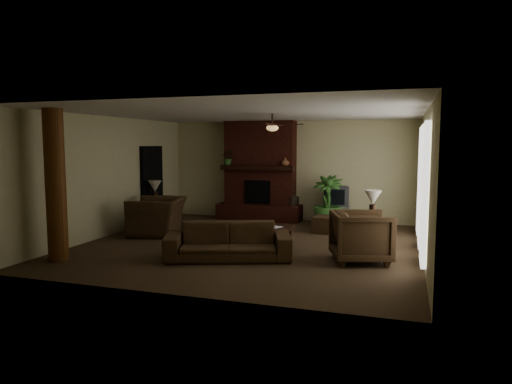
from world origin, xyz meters
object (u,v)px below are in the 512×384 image
(log_column, at_px, (56,186))
(tv_stand, at_px, (334,215))
(side_table_left, at_px, (155,215))
(floor_vase, at_px, (293,206))
(coffee_table, at_px, (264,229))
(ottoman, at_px, (327,224))
(lamp_left, at_px, (155,188))
(armchair_right, at_px, (361,234))
(sofa, at_px, (228,235))
(floor_plant, at_px, (327,213))
(side_table_right, at_px, (370,233))
(armchair_left, at_px, (157,210))
(lamp_right, at_px, (373,200))

(log_column, xyz_separation_m, tv_stand, (4.27, 5.55, -1.15))
(side_table_left, bearing_deg, floor_vase, 27.54)
(coffee_table, relative_size, floor_vase, 1.56)
(ottoman, xyz_separation_m, lamp_left, (-4.49, -0.40, 0.80))
(coffee_table, height_order, tv_stand, tv_stand)
(armchair_right, bearing_deg, log_column, 89.10)
(sofa, relative_size, armchair_right, 2.25)
(side_table_left, bearing_deg, ottoman, 5.65)
(lamp_left, bearing_deg, floor_plant, 14.14)
(log_column, distance_m, coffee_table, 4.16)
(floor_vase, bearing_deg, side_table_right, -47.79)
(sofa, distance_m, armchair_left, 3.02)
(log_column, xyz_separation_m, lamp_right, (5.46, 2.98, -0.40))
(armchair_right, height_order, lamp_left, lamp_left)
(coffee_table, distance_m, ottoman, 2.16)
(lamp_left, distance_m, side_table_right, 5.72)
(armchair_left, relative_size, coffee_table, 1.11)
(coffee_table, distance_m, tv_stand, 3.35)
(tv_stand, height_order, side_table_right, side_table_right)
(sofa, relative_size, floor_vase, 3.02)
(log_column, bearing_deg, side_table_right, 29.25)
(side_table_right, bearing_deg, log_column, -150.75)
(coffee_table, distance_m, lamp_right, 2.36)
(ottoman, distance_m, side_table_left, 4.52)
(ottoman, bearing_deg, floor_vase, 131.84)
(log_column, bearing_deg, lamp_right, 28.63)
(sofa, bearing_deg, lamp_left, 119.13)
(sofa, distance_m, side_table_right, 3.15)
(armchair_right, bearing_deg, lamp_right, -22.22)
(log_column, relative_size, lamp_left, 4.31)
(log_column, bearing_deg, floor_plant, 49.81)
(lamp_left, bearing_deg, side_table_left, -90.00)
(armchair_left, xyz_separation_m, side_table_right, (4.95, 0.23, -0.31))
(sofa, bearing_deg, lamp_right, 17.47)
(tv_stand, distance_m, side_table_right, 2.76)
(ottoman, distance_m, floor_vase, 1.75)
(sofa, bearing_deg, armchair_right, -6.89)
(floor_plant, height_order, lamp_right, lamp_right)
(side_table_right, xyz_separation_m, lamp_right, (0.04, -0.06, 0.73))
(floor_vase, height_order, side_table_right, floor_vase)
(floor_vase, distance_m, side_table_left, 3.77)
(armchair_right, bearing_deg, side_table_right, -20.40)
(armchair_right, distance_m, lamp_left, 6.00)
(floor_vase, relative_size, floor_plant, 0.57)
(armchair_right, xyz_separation_m, side_table_left, (-5.55, 2.18, -0.24))
(sofa, distance_m, ottoman, 3.45)
(log_column, height_order, side_table_right, log_column)
(tv_stand, xyz_separation_m, lamp_left, (-4.47, -1.70, 0.75))
(armchair_left, relative_size, floor_plant, 0.99)
(floor_plant, bearing_deg, tv_stand, 82.03)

